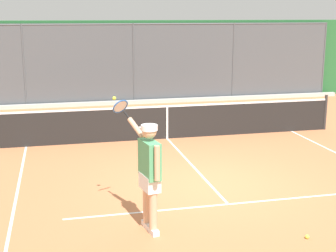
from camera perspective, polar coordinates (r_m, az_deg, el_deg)
name	(u,v)px	position (r m, az deg, el deg)	size (l,w,h in m)	color
ground_plane	(210,185)	(10.10, 5.01, -6.95)	(60.00, 60.00, 0.00)	#B76B42
court_line_markings	(234,210)	(8.91, 7.77, -9.81)	(7.78, 9.16, 0.01)	white
fence_backdrop	(131,61)	(19.71, -4.38, 7.61)	(19.52, 1.37, 3.22)	#474C51
tennis_net	(167,122)	(13.63, -0.11, 0.53)	(10.00, 0.09, 1.07)	#2D2D2D
tennis_player	(149,168)	(7.71, -2.26, -5.01)	(0.66, 1.39, 2.07)	silver
tennis_ball_mid_court	(307,237)	(8.09, 16.10, -12.44)	(0.07, 0.07, 0.07)	#D6E042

